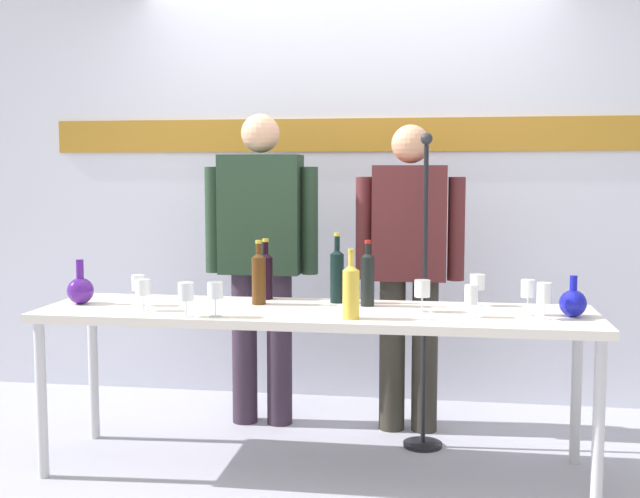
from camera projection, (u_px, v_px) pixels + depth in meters
name	position (u px, v px, depth m)	size (l,w,h in m)	color
ground_plane	(315.00, 470.00, 3.78)	(10.00, 10.00, 0.00)	#A8A9B9
back_wall	(348.00, 156.00, 4.92)	(5.32, 0.11, 3.00)	silver
display_table	(315.00, 322.00, 3.71)	(2.57, 0.65, 0.77)	silver
decanter_blue_left	(80.00, 290.00, 3.87)	(0.13, 0.13, 0.22)	#4C1C88
decanter_blue_right	(573.00, 302.00, 3.52)	(0.12, 0.12, 0.18)	#1619AE
presenter_left	(261.00, 247.00, 4.40)	(0.63, 0.22, 1.72)	#342636
presenter_right	(409.00, 259.00, 4.29)	(0.58, 0.22, 1.65)	#322E26
wine_bottle_0	(337.00, 274.00, 3.89)	(0.07, 0.07, 0.34)	black
wine_bottle_1	(266.00, 274.00, 4.01)	(0.07, 0.07, 0.30)	black
wine_bottle_2	(351.00, 290.00, 3.47)	(0.07, 0.07, 0.31)	gold
wine_bottle_3	(259.00, 276.00, 3.85)	(0.07, 0.07, 0.31)	#4C2B10
wine_bottle_4	(368.00, 277.00, 3.80)	(0.07, 0.07, 0.32)	black
wine_glass_left_0	(215.00, 291.00, 3.51)	(0.07, 0.07, 0.16)	white
wine_glass_left_1	(138.00, 284.00, 3.82)	(0.06, 0.06, 0.15)	white
wine_glass_left_2	(186.00, 292.00, 3.52)	(0.07, 0.07, 0.15)	white
wine_glass_left_3	(143.00, 288.00, 3.67)	(0.07, 0.07, 0.15)	white
wine_glass_right_0	(544.00, 294.00, 3.46)	(0.06, 0.06, 0.16)	white
wine_glass_right_1	(422.00, 289.00, 3.64)	(0.07, 0.07, 0.15)	white
wine_glass_right_2	(477.00, 283.00, 3.81)	(0.07, 0.07, 0.15)	white
wine_glass_right_3	(528.00, 290.00, 3.56)	(0.06, 0.06, 0.16)	white
wine_glass_right_4	(471.00, 295.00, 3.51)	(0.06, 0.06, 0.14)	white
microphone_stand	(424.00, 343.00, 4.05)	(0.20, 0.20, 1.60)	black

